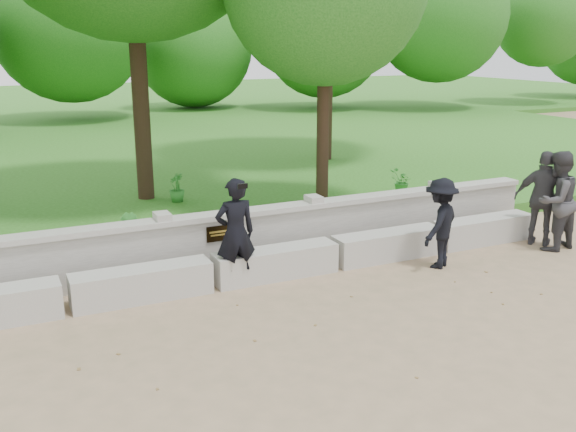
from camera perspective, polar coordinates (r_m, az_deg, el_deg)
name	(u,v)px	position (r m, az deg, el deg)	size (l,w,h in m)	color
ground	(265,342)	(7.70, -2.06, -11.09)	(80.00, 80.00, 0.00)	#A18262
lawn	(84,152)	(20.79, -17.66, 5.43)	(40.00, 22.00, 0.25)	#2B5D17
concrete_bench	(212,273)	(9.25, -6.77, -5.04)	(11.90, 0.45, 0.45)	beige
parapet_wall	(196,243)	(9.81, -8.14, -2.43)	(12.50, 0.35, 0.90)	#B5B3AB
man_main	(235,233)	(9.08, -4.70, -1.54)	(0.59, 0.53, 1.60)	black
visitor_left	(556,201)	(11.61, 22.73, 1.25)	(0.90, 0.74, 1.69)	#36363A
visitor_mid	(440,223)	(10.16, 13.37, -0.63)	(1.05, 0.92, 1.41)	black
visitor_right	(544,199)	(11.79, 21.78, 1.44)	(0.89, 1.01, 1.64)	#39383C
shrub_b	(130,232)	(10.26, -13.84, -1.42)	(0.33, 0.26, 0.60)	#2D7C2A
shrub_c	(401,182)	(13.99, 10.02, 3.03)	(0.47, 0.40, 0.52)	#2D7C2A
shrub_d	(177,188)	(13.26, -9.87, 2.50)	(0.33, 0.29, 0.58)	#2D7C2A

